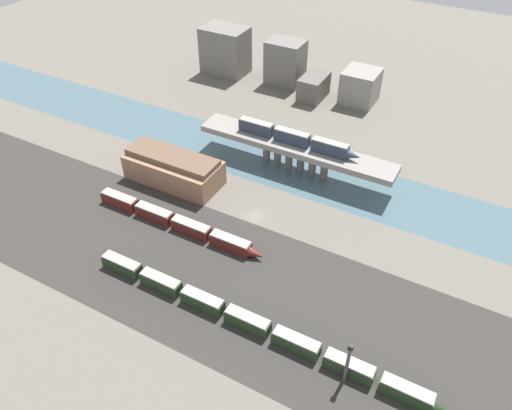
{
  "coord_description": "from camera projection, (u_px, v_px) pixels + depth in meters",
  "views": [
    {
      "loc": [
        48.93,
        -89.55,
        88.77
      ],
      "look_at": [
        0.0,
        0.46,
        3.56
      ],
      "focal_mm": 35.0,
      "sensor_mm": 36.0,
      "label": 1
    }
  ],
  "objects": [
    {
      "name": "ground_plane",
      "position": [
        255.0,
        216.0,
        135.22
      ],
      "size": [
        400.0,
        400.0,
        0.0
      ],
      "primitive_type": "plane",
      "color": "#666056"
    },
    {
      "name": "railbed_yard",
      "position": [
        207.0,
        274.0,
        119.0
      ],
      "size": [
        280.0,
        42.0,
        0.01
      ],
      "primitive_type": "cube",
      "color": "#33302D",
      "rests_on": "ground"
    },
    {
      "name": "river_water",
      "position": [
        294.0,
        169.0,
        152.05
      ],
      "size": [
        320.0,
        23.01,
        0.01
      ],
      "primitive_type": "cube",
      "color": "#47606B",
      "rests_on": "ground"
    },
    {
      "name": "bridge",
      "position": [
        295.0,
        149.0,
        147.44
      ],
      "size": [
        60.86,
        9.05,
        8.91
      ],
      "color": "gray",
      "rests_on": "ground"
    },
    {
      "name": "train_on_bridge",
      "position": [
        296.0,
        138.0,
        145.15
      ],
      "size": [
        38.42,
        2.68,
        4.05
      ],
      "color": "#2D384C",
      "rests_on": "bridge"
    },
    {
      "name": "train_yard_near",
      "position": [
        253.0,
        324.0,
        105.75
      ],
      "size": [
        82.42,
        2.9,
        3.55
      ],
      "color": "#23381E",
      "rests_on": "ground"
    },
    {
      "name": "train_yard_mid",
      "position": [
        177.0,
        223.0,
        130.61
      ],
      "size": [
        50.49,
        3.0,
        3.5
      ],
      "color": "#5B1E19",
      "rests_on": "ground"
    },
    {
      "name": "warehouse_building",
      "position": [
        174.0,
        168.0,
        144.94
      ],
      "size": [
        28.09,
        12.58,
        9.08
      ],
      "color": "#937056",
      "rests_on": "ground"
    },
    {
      "name": "signal_tower",
      "position": [
        348.0,
        363.0,
        93.91
      ],
      "size": [
        1.0,
        0.7,
        11.3
      ],
      "color": "#4C4C51",
      "rests_on": "ground"
    },
    {
      "name": "city_block_far_left",
      "position": [
        225.0,
        50.0,
        198.83
      ],
      "size": [
        17.61,
        12.23,
        18.21
      ],
      "primitive_type": "cube",
      "color": "slate",
      "rests_on": "ground"
    },
    {
      "name": "city_block_left",
      "position": [
        285.0,
        62.0,
        191.8
      ],
      "size": [
        13.76,
        10.51,
        16.75
      ],
      "primitive_type": "cube",
      "color": "slate",
      "rests_on": "ground"
    },
    {
      "name": "city_block_center",
      "position": [
        314.0,
        87.0,
        184.69
      ],
      "size": [
        8.31,
        13.17,
        8.66
      ],
      "primitive_type": "cube",
      "color": "#605B56",
      "rests_on": "ground"
    },
    {
      "name": "city_block_right",
      "position": [
        360.0,
        86.0,
        181.46
      ],
      "size": [
        12.22,
        12.67,
        12.0
      ],
      "primitive_type": "cube",
      "color": "gray",
      "rests_on": "ground"
    }
  ]
}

